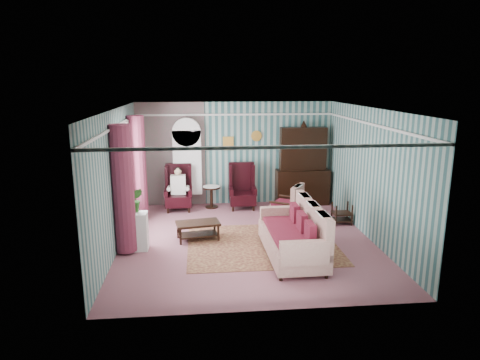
{
  "coord_description": "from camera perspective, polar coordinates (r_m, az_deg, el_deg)",
  "views": [
    {
      "loc": [
        -1.01,
        -8.92,
        3.48
      ],
      "look_at": [
        -0.09,
        0.6,
        1.24
      ],
      "focal_mm": 32.0,
      "sensor_mm": 36.0,
      "label": 1
    }
  ],
  "objects": [
    {
      "name": "coffee_table",
      "position": [
        9.65,
        -5.62,
        -6.76
      ],
      "size": [
        1.03,
        0.67,
        0.4
      ],
      "primitive_type": "cube",
      "rotation": [
        0.0,
        0.0,
        0.17
      ],
      "color": "black",
      "rests_on": "floor"
    },
    {
      "name": "wingback_left",
      "position": [
        11.74,
        -8.22,
        -1.05
      ],
      "size": [
        0.76,
        0.8,
        1.25
      ],
      "primitive_type": "cube",
      "color": "black",
      "rests_on": "floor"
    },
    {
      "name": "sofa",
      "position": [
        8.62,
        6.93,
        -6.9
      ],
      "size": [
        1.13,
        2.26,
        1.07
      ],
      "primitive_type": "cube",
      "rotation": [
        0.0,
        0.0,
        1.59
      ],
      "color": "beige",
      "rests_on": "floor"
    },
    {
      "name": "potted_plant_a",
      "position": [
        9.0,
        -14.73,
        -3.34
      ],
      "size": [
        0.41,
        0.37,
        0.38
      ],
      "primitive_type": "imported",
      "rotation": [
        0.0,
        0.0,
        -0.25
      ],
      "color": "#19521E",
      "rests_on": "plant_stand"
    },
    {
      "name": "potted_plant_b",
      "position": [
        9.14,
        -13.73,
        -2.61
      ],
      "size": [
        0.3,
        0.26,
        0.51
      ],
      "primitive_type": "imported",
      "rotation": [
        0.0,
        0.0,
        0.12
      ],
      "color": "#234C18",
      "rests_on": "plant_stand"
    },
    {
      "name": "dresser_hutch",
      "position": [
        12.22,
        8.39,
        2.18
      ],
      "size": [
        1.5,
        0.56,
        2.36
      ],
      "primitive_type": "cube",
      "color": "black",
      "rests_on": "floor"
    },
    {
      "name": "floral_armchair",
      "position": [
        10.85,
        6.19,
        -2.93
      ],
      "size": [
        1.06,
        1.06,
        0.97
      ],
      "primitive_type": "cube",
      "rotation": [
        0.0,
        0.0,
        1.0
      ],
      "color": "#BEB893",
      "rests_on": "floor"
    },
    {
      "name": "room_shell",
      "position": [
        9.22,
        -2.99,
        3.95
      ],
      "size": [
        5.53,
        6.02,
        2.91
      ],
      "color": "#345F5F",
      "rests_on": "ground"
    },
    {
      "name": "plant_stand",
      "position": [
        9.26,
        -13.9,
        -6.67
      ],
      "size": [
        0.55,
        0.35,
        0.8
      ],
      "primitive_type": "cube",
      "color": "white",
      "rests_on": "floor"
    },
    {
      "name": "wingback_right",
      "position": [
        11.78,
        0.32,
        -0.86
      ],
      "size": [
        0.76,
        0.8,
        1.25
      ],
      "primitive_type": "cube",
      "color": "black",
      "rests_on": "floor"
    },
    {
      "name": "bookcase",
      "position": [
        12.0,
        -7.02,
        1.73
      ],
      "size": [
        0.8,
        0.28,
        2.24
      ],
      "primitive_type": "cube",
      "color": "white",
      "rests_on": "floor"
    },
    {
      "name": "potted_plant_c",
      "position": [
        9.16,
        -14.39,
        -3.14
      ],
      "size": [
        0.21,
        0.21,
        0.35
      ],
      "primitive_type": "imported",
      "rotation": [
        0.0,
        0.0,
        -0.06
      ],
      "color": "#285219",
      "rests_on": "plant_stand"
    },
    {
      "name": "round_side_table",
      "position": [
        11.95,
        -3.82,
        -2.29
      ],
      "size": [
        0.5,
        0.5,
        0.6
      ],
      "primitive_type": "cylinder",
      "color": "black",
      "rests_on": "floor"
    },
    {
      "name": "floor",
      "position": [
        9.63,
        0.91,
        -8.02
      ],
      "size": [
        6.0,
        6.0,
        0.0
      ],
      "primitive_type": "plane",
      "color": "#955667",
      "rests_on": "ground"
    },
    {
      "name": "rug",
      "position": [
        9.39,
        2.96,
        -8.58
      ],
      "size": [
        3.2,
        2.6,
        0.01
      ],
      "primitive_type": "cube",
      "color": "#531B1E",
      "rests_on": "floor"
    },
    {
      "name": "nest_table",
      "position": [
        10.9,
        13.42,
        -4.33
      ],
      "size": [
        0.45,
        0.38,
        0.54
      ],
      "primitive_type": "cube",
      "color": "black",
      "rests_on": "floor"
    },
    {
      "name": "seated_woman",
      "position": [
        11.74,
        -8.21,
        -1.21
      ],
      "size": [
        0.44,
        0.4,
        1.18
      ],
      "primitive_type": null,
      "color": "beige",
      "rests_on": "floor"
    }
  ]
}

